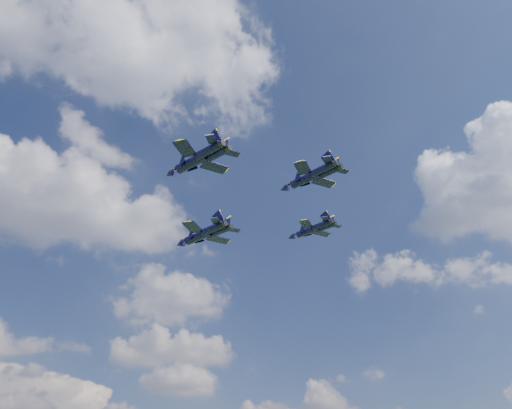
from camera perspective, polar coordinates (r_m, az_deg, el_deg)
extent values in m
cylinder|color=black|center=(115.39, -6.55, -3.63)|extent=(7.02, 9.69, 2.02)
cone|color=black|center=(119.82, -8.71, -4.52)|extent=(3.16, 3.49, 1.91)
ellipsoid|color=brown|center=(118.16, -7.77, -3.87)|extent=(2.62, 3.32, 0.92)
cube|color=black|center=(111.49, -7.25, -2.58)|extent=(5.43, 5.90, 0.20)
cube|color=black|center=(116.42, -4.34, -4.00)|extent=(5.59, 3.74, 0.20)
cube|color=black|center=(108.29, -4.66, -1.85)|extent=(2.82, 3.18, 0.16)
cube|color=black|center=(111.97, -2.56, -2.93)|extent=(2.80, 1.85, 0.16)
cube|color=black|center=(110.64, -4.34, -1.59)|extent=(2.42, 2.49, 3.39)
cube|color=black|center=(112.18, -3.46, -2.05)|extent=(1.92, 3.21, 3.39)
cylinder|color=black|center=(93.94, -7.33, 4.81)|extent=(6.68, 9.02, 1.90)
cone|color=black|center=(97.83, -9.82, 3.46)|extent=(2.98, 3.27, 1.79)
ellipsoid|color=brown|center=(96.45, -8.74, 4.31)|extent=(2.48, 3.10, 0.86)
cube|color=black|center=(90.63, -8.14, 6.35)|extent=(5.05, 5.53, 0.19)
cube|color=black|center=(94.80, -4.80, 4.28)|extent=(5.26, 3.57, 0.19)
cube|color=black|center=(87.87, -5.12, 7.46)|extent=(2.62, 2.98, 0.15)
cube|color=black|center=(91.00, -2.71, 5.86)|extent=(2.64, 1.77, 0.15)
cube|color=black|center=(90.12, -4.76, 7.52)|extent=(2.30, 2.30, 3.17)
cube|color=black|center=(91.43, -3.75, 6.85)|extent=(1.80, 3.00, 3.17)
cylinder|color=black|center=(113.85, 5.97, -3.04)|extent=(5.21, 7.38, 1.53)
cone|color=black|center=(116.45, 4.02, -3.78)|extent=(2.37, 2.64, 1.45)
ellipsoid|color=brown|center=(115.52, 4.84, -3.26)|extent=(1.95, 2.52, 0.70)
cube|color=black|center=(110.76, 5.74, -2.23)|extent=(4.14, 4.46, 0.15)
cube|color=black|center=(115.27, 7.56, -3.29)|extent=(4.20, 2.77, 0.15)
cube|color=black|center=(109.16, 7.91, -1.64)|extent=(2.16, 2.41, 0.12)
cube|color=black|center=(112.49, 9.19, -2.44)|extent=(2.10, 1.36, 0.12)
cube|color=black|center=(111.00, 7.95, -1.44)|extent=(1.80, 1.92, 2.56)
cube|color=black|center=(112.40, 8.49, -1.79)|extent=(1.44, 2.45, 2.56)
cylinder|color=black|center=(94.28, 5.70, 2.92)|extent=(5.52, 7.95, 1.64)
cone|color=black|center=(96.96, 3.21, 1.78)|extent=(2.53, 2.83, 1.55)
ellipsoid|color=brown|center=(96.05, 4.25, 2.52)|extent=(2.08, 2.71, 0.75)
cube|color=black|center=(91.16, 5.36, 4.19)|extent=(4.46, 4.77, 0.16)
cube|color=black|center=(95.70, 7.76, 2.52)|extent=(4.49, 2.93, 0.16)
cube|color=black|center=(89.56, 8.18, 5.09)|extent=(2.33, 2.59, 0.13)
cube|color=black|center=(92.91, 9.86, 3.81)|extent=(2.24, 1.44, 0.13)
cube|color=black|center=(91.56, 8.24, 5.20)|extent=(1.91, 2.08, 2.75)
cube|color=black|center=(92.96, 8.95, 4.66)|extent=(1.55, 2.63, 2.75)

